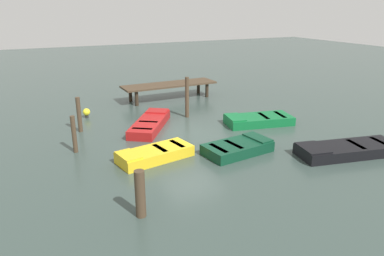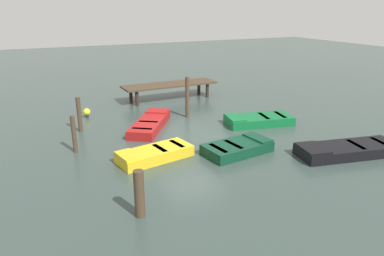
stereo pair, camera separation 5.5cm
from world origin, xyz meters
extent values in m
plane|color=#33423D|center=(0.00, 0.00, 0.00)|extent=(80.00, 80.00, 0.00)
cube|color=#423323|center=(1.61, 6.48, 0.90)|extent=(5.77, 1.77, 0.10)
cylinder|color=#2E2318|center=(3.88, 7.11, 0.42)|extent=(0.20, 0.20, 0.85)
cylinder|color=#2E2318|center=(3.91, 5.99, 0.42)|extent=(0.20, 0.20, 0.85)
cylinder|color=#2E2318|center=(-0.70, 6.97, 0.42)|extent=(0.20, 0.20, 0.85)
cylinder|color=#2E2318|center=(-0.66, 5.86, 0.42)|extent=(0.20, 0.20, 0.85)
cube|color=gold|center=(-2.34, -1.72, 0.20)|extent=(2.93, 1.62, 0.40)
cube|color=#4C3319|center=(-2.34, -1.72, 0.34)|extent=(2.48, 1.30, 0.04)
cube|color=gold|center=(-3.40, -1.91, 0.43)|extent=(0.78, 1.13, 0.06)
cube|color=#42301E|center=(-2.13, -1.68, 0.38)|extent=(0.36, 0.92, 0.04)
cube|color=#42301E|center=(-1.38, -1.55, 0.38)|extent=(0.36, 0.92, 0.04)
cube|color=#0C3823|center=(0.73, -2.52, 0.20)|extent=(2.76, 1.65, 0.40)
cube|color=maroon|center=(0.73, -2.52, 0.34)|extent=(2.33, 1.31, 0.04)
cube|color=#0C3823|center=(1.75, -2.40, 0.43)|extent=(0.72, 1.27, 0.06)
cube|color=maroon|center=(0.54, -2.54, 0.38)|extent=(0.32, 1.06, 0.04)
cube|color=maroon|center=(-0.18, -2.63, 0.38)|extent=(0.32, 1.06, 0.04)
cube|color=maroon|center=(-1.31, 1.78, 0.20)|extent=(2.98, 3.62, 0.40)
cube|color=black|center=(-1.31, 1.78, 0.34)|extent=(2.46, 3.04, 0.04)
cube|color=maroon|center=(-0.51, 2.95, 0.43)|extent=(1.29, 1.23, 0.06)
cube|color=black|center=(-1.46, 1.56, 0.38)|extent=(0.84, 0.66, 0.04)
cube|color=black|center=(-2.02, 0.74, 0.38)|extent=(0.84, 0.66, 0.04)
cube|color=black|center=(4.45, -4.50, 0.20)|extent=(4.14, 2.11, 0.40)
cube|color=gray|center=(4.45, -4.50, 0.34)|extent=(3.50, 1.70, 0.04)
cube|color=black|center=(2.94, -4.19, 0.43)|extent=(1.10, 1.36, 0.06)
cube|color=#776E5D|center=(4.74, -4.56, 0.38)|extent=(0.41, 1.07, 0.04)
cube|color=#776E5D|center=(5.80, -4.78, 0.38)|extent=(0.41, 1.07, 0.04)
cube|color=#0F602D|center=(3.60, 0.08, 0.20)|extent=(3.35, 2.04, 0.40)
cube|color=orange|center=(3.60, 0.08, 0.34)|extent=(2.83, 1.63, 0.04)
cube|color=#0F602D|center=(2.40, 0.33, 0.43)|extent=(0.94, 1.40, 0.06)
cube|color=#B06E1E|center=(3.83, 0.03, 0.38)|extent=(0.42, 1.13, 0.04)
cube|color=#B06E1E|center=(4.67, -0.14, 0.38)|extent=(0.42, 1.13, 0.04)
cylinder|color=#423323|center=(-4.88, 0.26, 0.73)|extent=(0.17, 0.17, 1.47)
cylinder|color=#423323|center=(-4.00, -5.15, 0.67)|extent=(0.28, 0.28, 1.34)
cylinder|color=#423323|center=(-4.30, 2.67, 0.80)|extent=(0.19, 0.19, 1.59)
cylinder|color=#423323|center=(0.98, 2.61, 1.03)|extent=(0.20, 0.20, 2.06)
cylinder|color=#262626|center=(-3.66, 4.73, 0.06)|extent=(0.16, 0.16, 0.12)
sphere|color=yellow|center=(-3.66, 4.73, 0.30)|extent=(0.36, 0.36, 0.36)
camera|label=1|loc=(-6.43, -13.36, 5.39)|focal=33.69mm
camera|label=2|loc=(-6.38, -13.38, 5.39)|focal=33.69mm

